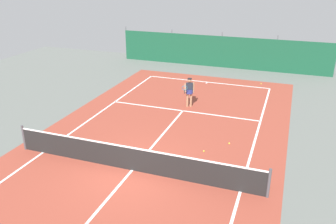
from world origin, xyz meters
TOP-DOWN VIEW (x-y plane):
  - ground_plane at (0.00, 0.00)m, footprint 36.00×36.00m
  - court_surface at (0.00, 0.00)m, footprint 11.02×26.60m
  - tennis_net at (0.00, 0.00)m, footprint 10.12×0.10m
  - back_fence at (-0.00, 16.59)m, footprint 16.30×0.98m
  - tennis_player at (0.13, 7.12)m, footprint 0.57×0.82m
  - tennis_ball_near_player at (3.49, 12.66)m, footprint 0.07×0.07m
  - tennis_ball_midcourt at (2.21, 2.35)m, footprint 0.07×0.07m
  - tennis_ball_by_sideline at (3.08, 3.41)m, footprint 0.07×0.07m
  - parked_car at (1.37, 19.10)m, footprint 2.37×4.38m

SIDE VIEW (x-z plane):
  - ground_plane at x=0.00m, z-range 0.00..0.00m
  - court_surface at x=0.00m, z-range 0.00..0.01m
  - tennis_ball_near_player at x=3.49m, z-range 0.00..0.07m
  - tennis_ball_midcourt at x=2.21m, z-range 0.00..0.07m
  - tennis_ball_by_sideline at x=3.08m, z-range 0.00..0.07m
  - tennis_net at x=0.00m, z-range -0.04..1.06m
  - back_fence at x=0.00m, z-range -0.68..2.02m
  - parked_car at x=1.37m, z-range 0.00..1.68m
  - tennis_player at x=0.13m, z-range 0.14..1.78m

